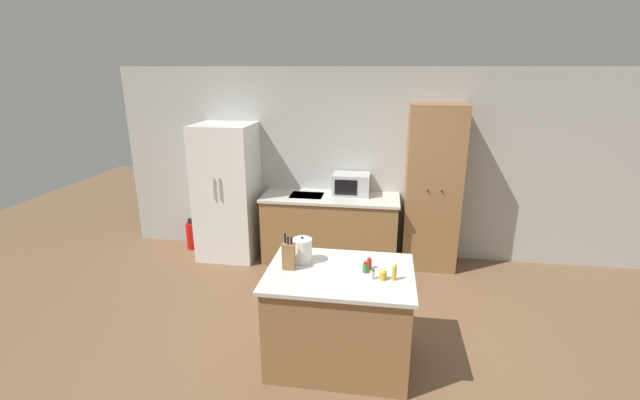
# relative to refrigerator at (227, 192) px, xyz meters

# --- Properties ---
(ground_plane) EXTENTS (14.00, 14.00, 0.00)m
(ground_plane) POSITION_rel_refrigerator_xyz_m (2.00, -1.94, -0.94)
(ground_plane) COLOR brown
(wall_back) EXTENTS (7.20, 0.06, 2.60)m
(wall_back) POSITION_rel_refrigerator_xyz_m (2.00, 0.39, 0.36)
(wall_back) COLOR #B2B2AD
(wall_back) RESTS_ON ground_plane
(refrigerator) EXTENTS (0.78, 0.73, 1.87)m
(refrigerator) POSITION_rel_refrigerator_xyz_m (0.00, 0.00, 0.00)
(refrigerator) COLOR white
(refrigerator) RESTS_ON ground_plane
(back_counter) EXTENTS (1.84, 0.70, 0.93)m
(back_counter) POSITION_rel_refrigerator_xyz_m (1.44, 0.03, -0.47)
(back_counter) COLOR olive
(back_counter) RESTS_ON ground_plane
(pantry_cabinet) EXTENTS (0.69, 0.56, 2.16)m
(pantry_cabinet) POSITION_rel_refrigerator_xyz_m (2.77, 0.09, 0.15)
(pantry_cabinet) COLOR olive
(pantry_cabinet) RESTS_ON ground_plane
(kitchen_island) EXTENTS (1.28, 0.93, 0.89)m
(kitchen_island) POSITION_rel_refrigerator_xyz_m (1.80, -2.09, -0.49)
(kitchen_island) COLOR olive
(kitchen_island) RESTS_ON ground_plane
(microwave) EXTENTS (0.49, 0.36, 0.29)m
(microwave) POSITION_rel_refrigerator_xyz_m (1.70, 0.16, 0.14)
(microwave) COLOR #B2B5B7
(microwave) RESTS_ON back_counter
(knife_block) EXTENTS (0.11, 0.06, 0.33)m
(knife_block) POSITION_rel_refrigerator_xyz_m (1.35, -2.11, 0.08)
(knife_block) COLOR olive
(knife_block) RESTS_ON kitchen_island
(spice_bottle_tall_dark) EXTENTS (0.04, 0.04, 0.15)m
(spice_bottle_tall_dark) POSITION_rel_refrigerator_xyz_m (2.26, -2.17, 0.03)
(spice_bottle_tall_dark) COLOR gold
(spice_bottle_tall_dark) RESTS_ON kitchen_island
(spice_bottle_short_red) EXTENTS (0.05, 0.05, 0.10)m
(spice_bottle_short_red) POSITION_rel_refrigerator_xyz_m (2.02, -2.06, 0.00)
(spice_bottle_short_red) COLOR #337033
(spice_bottle_short_red) RESTS_ON kitchen_island
(spice_bottle_amber_oil) EXTENTS (0.06, 0.06, 0.09)m
(spice_bottle_amber_oil) POSITION_rel_refrigerator_xyz_m (2.17, -2.18, -0.00)
(spice_bottle_amber_oil) COLOR gold
(spice_bottle_amber_oil) RESTS_ON kitchen_island
(spice_bottle_green_herb) EXTENTS (0.05, 0.05, 0.10)m
(spice_bottle_green_herb) POSITION_rel_refrigerator_xyz_m (2.04, -1.99, 0.01)
(spice_bottle_green_herb) COLOR #B2281E
(spice_bottle_green_herb) RESTS_ON kitchen_island
(spice_bottle_pale_salt) EXTENTS (0.04, 0.04, 0.09)m
(spice_bottle_pale_salt) POSITION_rel_refrigerator_xyz_m (2.08, -2.18, 0.00)
(spice_bottle_pale_salt) COLOR beige
(spice_bottle_pale_salt) RESTS_ON kitchen_island
(kettle) EXTENTS (0.17, 0.17, 0.25)m
(kettle) POSITION_rel_refrigerator_xyz_m (1.44, -1.94, 0.07)
(kettle) COLOR white
(kettle) RESTS_ON kitchen_island
(fire_extinguisher) EXTENTS (0.14, 0.14, 0.47)m
(fire_extinguisher) POSITION_rel_refrigerator_xyz_m (-0.65, 0.09, -0.73)
(fire_extinguisher) COLOR red
(fire_extinguisher) RESTS_ON ground_plane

